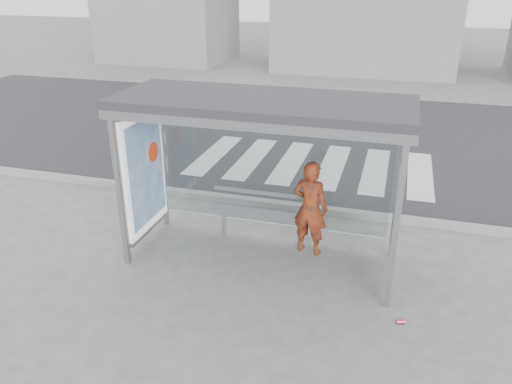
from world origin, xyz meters
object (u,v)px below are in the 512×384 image
at_px(bench, 261,213).
at_px(soda_can, 401,322).
at_px(person, 310,208).
at_px(bus_shelter, 239,138).

distance_m(bench, soda_can, 2.91).
bearing_deg(bench, person, -8.64).
bearing_deg(bench, bus_shelter, -112.07).
xyz_separation_m(bench, soda_can, (2.36, -1.63, -0.50)).
xyz_separation_m(bus_shelter, soda_can, (2.57, -1.11, -1.95)).
relative_size(bus_shelter, bench, 2.48).
distance_m(person, soda_can, 2.26).
height_order(bus_shelter, person, bus_shelter).
distance_m(bus_shelter, person, 1.64).
bearing_deg(bus_shelter, bench, 67.93).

